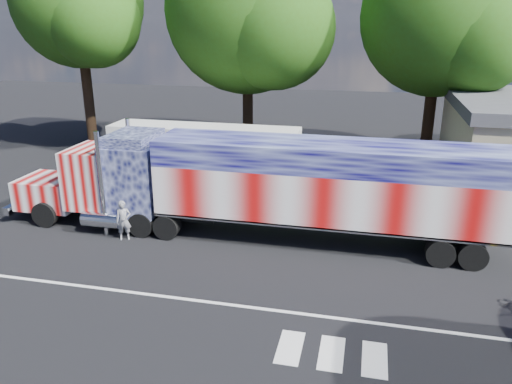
% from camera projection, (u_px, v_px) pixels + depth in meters
% --- Properties ---
extents(ground, '(100.00, 100.00, 0.00)m').
position_uv_depth(ground, '(239.00, 263.00, 19.46)').
color(ground, black).
extents(lane_markings, '(30.00, 2.67, 0.01)m').
position_uv_depth(lane_markings, '(261.00, 322.00, 15.63)').
color(lane_markings, silver).
rests_on(lane_markings, ground).
extents(semi_truck, '(21.78, 3.44, 4.64)m').
position_uv_depth(semi_truck, '(262.00, 184.00, 21.04)').
color(semi_truck, black).
rests_on(semi_truck, ground).
extents(coach_bus, '(10.98, 2.55, 3.19)m').
position_uv_depth(coach_bus, '(204.00, 153.00, 28.83)').
color(coach_bus, white).
rests_on(coach_bus, ground).
extents(woman, '(0.75, 0.64, 1.74)m').
position_uv_depth(woman, '(123.00, 220.00, 21.23)').
color(woman, slate).
rests_on(woman, ground).
extents(tree_ne_a, '(9.70, 9.23, 13.71)m').
position_uv_depth(tree_ne_a, '(443.00, 18.00, 28.99)').
color(tree_ne_a, black).
rests_on(tree_ne_a, ground).
extents(tree_nw_a, '(9.03, 8.60, 14.33)m').
position_uv_depth(tree_nw_a, '(79.00, 3.00, 32.89)').
color(tree_nw_a, black).
rests_on(tree_nw_a, ground).
extents(tree_n_mid, '(11.17, 10.64, 14.80)m').
position_uv_depth(tree_n_mid, '(250.00, 11.00, 32.01)').
color(tree_n_mid, black).
rests_on(tree_n_mid, ground).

